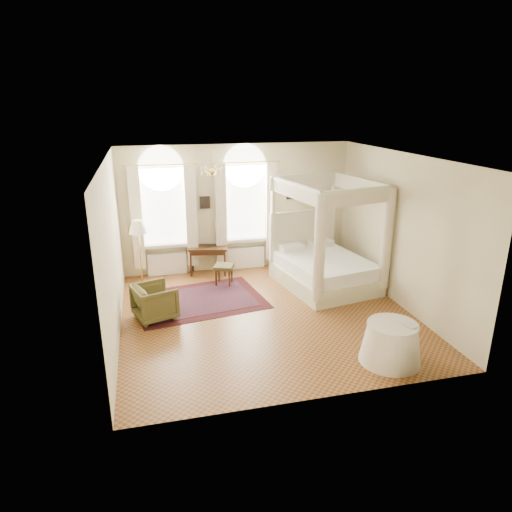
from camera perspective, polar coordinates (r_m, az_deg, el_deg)
The scene contains 18 objects.
ground at distance 9.80m, azimuth 1.33°, elevation -7.28°, with size 6.00×6.00×0.00m, color brown.
room_walls at distance 9.11m, azimuth 1.42°, elevation 3.99°, with size 6.00×6.00×6.00m.
window_left at distance 11.72m, azimuth -11.39°, elevation 4.49°, with size 1.62×0.27×3.29m.
window_right at distance 11.98m, azimuth -1.29°, elevation 5.17°, with size 1.62×0.27×3.29m.
chandelier at distance 9.90m, azimuth -5.52°, elevation 10.57°, with size 0.51×0.45×0.50m.
wall_pictures at distance 11.96m, azimuth -1.94°, elevation 7.12°, with size 2.54×0.03×0.39m.
canopy_bed at distance 11.15m, azimuth 8.65°, elevation -0.91°, with size 2.34×2.70×2.59m.
nightstand at distance 12.69m, azimuth 7.37°, elevation 0.18°, with size 0.41×0.37×0.59m, color #33200E.
nightstand_lamp at distance 12.50m, azimuth 7.04°, elevation 2.76°, with size 0.31×0.31×0.45m.
writing_desk at distance 11.87m, azimuth -6.01°, elevation 0.66°, with size 1.07×0.71×0.74m.
laptop at distance 11.93m, azimuth -5.93°, elevation 1.36°, with size 0.33×0.22×0.03m, color black.
stool at distance 11.22m, azimuth -4.04°, elevation -1.53°, with size 0.57×0.57×0.50m.
armchair at distance 9.71m, azimuth -12.54°, elevation -5.62°, with size 0.79×0.81×0.74m, color #48421E.
coffee_table at distance 10.12m, azimuth -12.41°, elevation -4.83°, with size 0.63×0.55×0.36m.
floor_lamp at distance 11.11m, azimuth -14.54°, elevation 3.12°, with size 0.43×0.43×1.67m.
oriental_rug at distance 10.51m, azimuth -7.09°, elevation -5.51°, with size 3.11×2.44×0.01m.
side_table at distance 8.33m, azimuth 16.52°, elevation -10.37°, with size 1.06×1.06×0.72m.
book at distance 8.10m, azimuth 18.23°, elevation -8.39°, with size 0.18×0.25×0.02m, color black.
Camera 1 is at (-2.32, -8.49, 4.30)m, focal length 32.00 mm.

